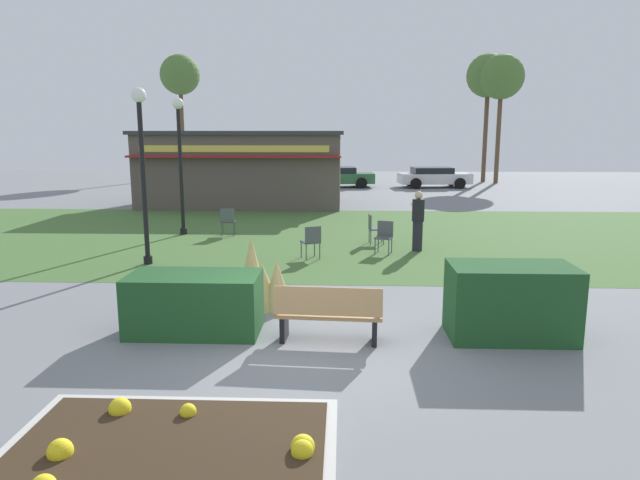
{
  "coord_description": "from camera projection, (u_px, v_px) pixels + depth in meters",
  "views": [
    {
      "loc": [
        0.64,
        -8.19,
        3.33
      ],
      "look_at": [
        0.18,
        3.44,
        1.1
      ],
      "focal_mm": 32.07,
      "sensor_mm": 36.0,
      "label": 1
    }
  ],
  "objects": [
    {
      "name": "parked_car_center_slot",
      "position": [
        338.0,
        176.0,
        34.4
      ],
      "size": [
        4.34,
        2.33,
        1.2
      ],
      "color": "#2D6638",
      "rests_on": "ground_plane"
    },
    {
      "name": "trash_bin",
      "position": [
        466.0,
        307.0,
        9.7
      ],
      "size": [
        0.52,
        0.52,
        0.77
      ],
      "primitive_type": "cylinder",
      "color": "#2D4233",
      "rests_on": "ground_plane"
    },
    {
      "name": "cafe_chair_center",
      "position": [
        384.0,
        234.0,
        15.74
      ],
      "size": [
        0.55,
        0.55,
        0.89
      ],
      "color": "#4C5156",
      "rests_on": "ground_plane"
    },
    {
      "name": "person_strolling",
      "position": [
        418.0,
        221.0,
        15.97
      ],
      "size": [
        0.34,
        0.34,
        1.69
      ],
      "rotation": [
        0.0,
        0.0,
        1.56
      ],
      "color": "#23232D",
      "rests_on": "ground_plane"
    },
    {
      "name": "food_kiosk",
      "position": [
        242.0,
        168.0,
        25.82
      ],
      "size": [
        9.15,
        4.49,
        3.34
      ],
      "color": "#594C47",
      "rests_on": "ground_plane"
    },
    {
      "name": "lawn_patch",
      "position": [
        323.0,
        236.0,
        18.43
      ],
      "size": [
        36.0,
        12.0,
        0.01
      ],
      "primitive_type": "cube",
      "color": "#446B33",
      "rests_on": "ground_plane"
    },
    {
      "name": "hedge_right",
      "position": [
        510.0,
        302.0,
        9.28
      ],
      "size": [
        1.98,
        1.1,
        1.21
      ],
      "primitive_type": "cube",
      "color": "#1E4C23",
      "rests_on": "ground_plane"
    },
    {
      "name": "parked_car_east_slot",
      "position": [
        434.0,
        177.0,
        34.17
      ],
      "size": [
        4.34,
        2.34,
        1.2
      ],
      "color": "silver",
      "rests_on": "ground_plane"
    },
    {
      "name": "flower_bed",
      "position": [
        166.0,
        458.0,
        5.75
      ],
      "size": [
        3.44,
        2.51,
        0.32
      ],
      "color": "beige",
      "rests_on": "ground_plane"
    },
    {
      "name": "lamppost_mid",
      "position": [
        142.0,
        156.0,
        14.04
      ],
      "size": [
        0.36,
        0.36,
        4.36
      ],
      "color": "black",
      "rests_on": "ground_plane"
    },
    {
      "name": "cafe_chair_east",
      "position": [
        312.0,
        240.0,
        14.99
      ],
      "size": [
        0.58,
        0.58,
        0.89
      ],
      "color": "#4C5156",
      "rests_on": "ground_plane"
    },
    {
      "name": "parked_car_west_slot",
      "position": [
        252.0,
        176.0,
        34.61
      ],
      "size": [
        4.22,
        2.1,
        1.2
      ],
      "color": "maroon",
      "rests_on": "ground_plane"
    },
    {
      "name": "ornamental_grass_behind_left",
      "position": [
        252.0,
        271.0,
        11.01
      ],
      "size": [
        0.66,
        0.66,
        1.35
      ],
      "primitive_type": "cone",
      "color": "tan",
      "rests_on": "ground_plane"
    },
    {
      "name": "hedge_left",
      "position": [
        195.0,
        303.0,
        9.53
      ],
      "size": [
        2.17,
        1.1,
        1.0
      ],
      "primitive_type": "cube",
      "color": "#1E4C23",
      "rests_on": "ground_plane"
    },
    {
      "name": "ornamental_grass_behind_right",
      "position": [
        277.0,
        285.0,
        10.77
      ],
      "size": [
        0.6,
        0.6,
        0.94
      ],
      "primitive_type": "cone",
      "color": "tan",
      "rests_on": "ground_plane"
    },
    {
      "name": "ornamental_grass_behind_center",
      "position": [
        262.0,
        285.0,
        10.83
      ],
      "size": [
        0.71,
        0.71,
        0.9
      ],
      "primitive_type": "cone",
      "color": "tan",
      "rests_on": "ground_plane"
    },
    {
      "name": "tree_right_bg",
      "position": [
        502.0,
        78.0,
        35.85
      ],
      "size": [
        2.8,
        2.8,
        8.09
      ],
      "color": "brown",
      "rests_on": "ground_plane"
    },
    {
      "name": "ground_plane",
      "position": [
        299.0,
        353.0,
        8.69
      ],
      "size": [
        80.0,
        80.0,
        0.0
      ],
      "primitive_type": "plane",
      "color": "slate"
    },
    {
      "name": "cafe_chair_north",
      "position": [
        373.0,
        226.0,
        17.07
      ],
      "size": [
        0.47,
        0.47,
        0.89
      ],
      "color": "#4C5156",
      "rests_on": "ground_plane"
    },
    {
      "name": "cafe_chair_west",
      "position": [
        228.0,
        219.0,
        18.38
      ],
      "size": [
        0.48,
        0.48,
        0.89
      ],
      "color": "#4C5156",
      "rests_on": "ground_plane"
    },
    {
      "name": "tree_left_bg",
      "position": [
        180.0,
        76.0,
        40.41
      ],
      "size": [
        2.8,
        2.8,
        8.65
      ],
      "color": "brown",
      "rests_on": "ground_plane"
    },
    {
      "name": "tree_center_bg",
      "position": [
        488.0,
        77.0,
        36.8
      ],
      "size": [
        2.8,
        2.8,
        8.25
      ],
      "color": "brown",
      "rests_on": "ground_plane"
    },
    {
      "name": "park_bench",
      "position": [
        329.0,
        314.0,
        9.05
      ],
      "size": [
        1.73,
        0.63,
        0.95
      ],
      "color": "tan",
      "rests_on": "ground_plane"
    },
    {
      "name": "lamppost_far",
      "position": [
        180.0,
        150.0,
        18.2
      ],
      "size": [
        0.36,
        0.36,
        4.36
      ],
      "color": "black",
      "rests_on": "ground_plane"
    }
  ]
}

